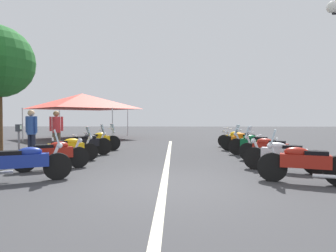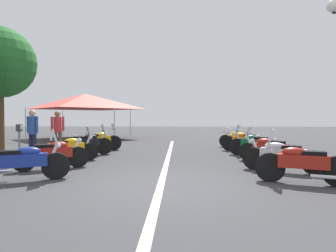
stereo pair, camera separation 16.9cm
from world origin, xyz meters
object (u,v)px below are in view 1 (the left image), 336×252
object	(u,v)px
motorcycle_left_row_3	(86,143)
bystander_1	(56,128)
motorcycle_right_row_5	(238,139)
bystander_2	(31,130)
motorcycle_left_row_0	(23,162)
motorcycle_left_row_4	(97,141)
motorcycle_left_row_1	(53,154)
parking_meter	(19,137)
motorcycle_left_row_2	(67,149)
motorcycle_right_row_3	(254,144)
event_tent	(82,101)
motorcycle_right_row_4	(243,141)
motorcycle_right_row_2	(269,149)
traffic_cone_0	(59,147)
motorcycle_right_row_0	(303,163)
motorcycle_right_row_1	(283,155)

from	to	relation	value
motorcycle_left_row_3	bystander_1	distance (m)	1.57
motorcycle_right_row_5	bystander_2	bearing A→B (deg)	54.86
motorcycle_left_row_0	motorcycle_left_row_4	world-z (taller)	motorcycle_left_row_4
motorcycle_left_row_1	motorcycle_left_row_3	distance (m)	2.97
motorcycle_left_row_0	bystander_1	distance (m)	5.24
motorcycle_left_row_3	bystander_1	bearing A→B (deg)	136.02
motorcycle_left_row_0	bystander_2	bearing A→B (deg)	90.31
bystander_2	motorcycle_left_row_4	bearing A→B (deg)	-19.67
motorcycle_left_row_1	motorcycle_left_row_3	bearing A→B (deg)	59.62
motorcycle_left_row_3	parking_meter	xyz separation A→B (m)	(-2.38, 1.32, 0.42)
motorcycle_left_row_2	motorcycle_left_row_4	bearing A→B (deg)	57.37
motorcycle_left_row_2	motorcycle_right_row_3	xyz separation A→B (m)	(1.65, -6.68, 0.02)
motorcycle_left_row_0	motorcycle_left_row_2	size ratio (longest dim) A/B	1.08
motorcycle_left_row_0	event_tent	bearing A→B (deg)	78.39
motorcycle_left_row_3	motorcycle_left_row_2	bearing A→B (deg)	-118.29
motorcycle_left_row_0	motorcycle_left_row_4	distance (m)	5.91
motorcycle_right_row_4	motorcycle_left_row_0	bearing A→B (deg)	66.39
motorcycle_left_row_3	motorcycle_left_row_4	world-z (taller)	same
motorcycle_left_row_3	event_tent	bearing A→B (deg)	85.12
motorcycle_right_row_4	motorcycle_right_row_2	bearing A→B (deg)	115.74
motorcycle_left_row_0	motorcycle_left_row_1	world-z (taller)	motorcycle_left_row_0
bystander_2	traffic_cone_0	bearing A→B (deg)	-8.36
motorcycle_left_row_3	motorcycle_right_row_2	size ratio (longest dim) A/B	1.04
motorcycle_left_row_1	motorcycle_right_row_3	world-z (taller)	motorcycle_right_row_3
motorcycle_left_row_1	motorcycle_left_row_2	distance (m)	1.36
motorcycle_right_row_3	motorcycle_left_row_2	bearing A→B (deg)	42.21
motorcycle_left_row_0	motorcycle_right_row_3	world-z (taller)	motorcycle_right_row_3
motorcycle_right_row_4	motorcycle_right_row_5	distance (m)	1.49
motorcycle_right_row_0	traffic_cone_0	world-z (taller)	motorcycle_right_row_0
bystander_1	event_tent	xyz separation A→B (m)	(8.37, 1.71, 1.60)
motorcycle_right_row_3	motorcycle_right_row_5	bearing A→B (deg)	-63.36
motorcycle_right_row_0	motorcycle_right_row_4	bearing A→B (deg)	-71.54
parking_meter	motorcycle_right_row_4	bearing A→B (deg)	22.17
motorcycle_right_row_1	motorcycle_left_row_1	bearing A→B (deg)	26.54
motorcycle_left_row_4	motorcycle_right_row_4	size ratio (longest dim) A/B	1.00
motorcycle_right_row_2	bystander_2	size ratio (longest dim) A/B	1.05
motorcycle_left_row_3	motorcycle_right_row_5	world-z (taller)	motorcycle_left_row_3
motorcycle_right_row_2	traffic_cone_0	size ratio (longest dim) A/B	3.05
motorcycle_left_row_1	motorcycle_right_row_1	xyz separation A→B (m)	(-0.14, -6.47, 0.01)
motorcycle_left_row_4	motorcycle_right_row_1	world-z (taller)	motorcycle_left_row_4
motorcycle_left_row_4	motorcycle_left_row_2	bearing A→B (deg)	-123.78
bystander_1	bystander_2	bearing A→B (deg)	-35.92
motorcycle_left_row_2	motorcycle_left_row_3	world-z (taller)	motorcycle_left_row_3
motorcycle_left_row_1	motorcycle_right_row_1	size ratio (longest dim) A/B	0.93
bystander_2	parking_meter	bearing A→B (deg)	-145.60
motorcycle_left_row_2	bystander_2	distance (m)	1.90
motorcycle_left_row_4	bystander_1	world-z (taller)	bystander_1
traffic_cone_0	motorcycle_right_row_1	bearing A→B (deg)	-113.73
motorcycle_left_row_3	bystander_2	world-z (taller)	bystander_2
motorcycle_right_row_2	motorcycle_right_row_3	size ratio (longest dim) A/B	1.00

